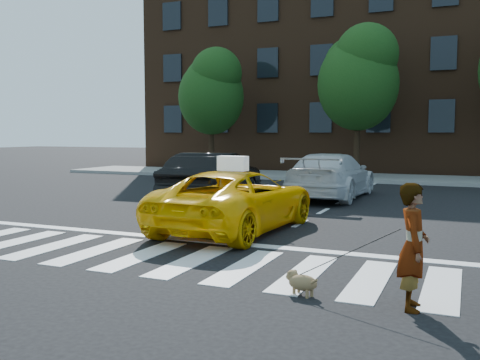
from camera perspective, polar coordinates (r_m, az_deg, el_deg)
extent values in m
plane|color=black|center=(9.73, -10.46, -7.98)|extent=(120.00, 120.00, 0.00)
cube|color=silver|center=(9.73, -10.46, -7.94)|extent=(13.00, 2.40, 0.01)
cube|color=silver|center=(11.07, -5.84, -6.31)|extent=(12.00, 0.30, 0.01)
cube|color=slate|center=(26.01, 11.42, 0.30)|extent=(30.00, 4.00, 0.15)
cube|color=#462A19|center=(33.52, 14.29, 11.43)|extent=(26.00, 10.00, 12.00)
cylinder|color=black|center=(27.75, -3.06, 3.89)|extent=(0.28, 0.28, 3.25)
ellipsoid|color=#12370F|center=(27.81, -3.09, 8.85)|extent=(3.38, 3.38, 3.89)
sphere|color=#12370F|center=(27.56, -2.53, 11.33)|extent=(2.60, 2.60, 2.60)
sphere|color=#12370F|center=(28.26, -3.51, 10.51)|extent=(2.34, 2.34, 2.34)
cylinder|color=black|center=(25.34, 12.37, 4.01)|extent=(0.28, 0.28, 3.55)
ellipsoid|color=#12370F|center=(25.43, 12.48, 9.94)|extent=(3.69, 3.69, 4.25)
sphere|color=#12370F|center=(25.31, 13.36, 12.86)|extent=(2.84, 2.84, 2.84)
sphere|color=#12370F|center=(25.84, 11.85, 11.93)|extent=(2.56, 2.56, 2.56)
imported|color=#EEB005|center=(11.97, -0.37, -2.17)|extent=(2.50, 4.98, 1.35)
imported|color=black|center=(16.63, -2.85, 0.23)|extent=(2.01, 4.88, 1.57)
imported|color=silver|center=(18.11, 9.72, 0.46)|extent=(2.19, 5.23, 1.51)
imported|color=#999999|center=(6.95, 17.99, -6.77)|extent=(0.45, 0.62, 1.57)
ellipsoid|color=#926A4A|center=(7.34, 6.73, -10.84)|extent=(0.44, 0.35, 0.22)
sphere|color=#926A4A|center=(7.45, 5.60, -10.13)|extent=(0.22, 0.22, 0.16)
sphere|color=#926A4A|center=(7.50, 5.22, -10.25)|extent=(0.10, 0.10, 0.08)
cylinder|color=#926A4A|center=(7.21, 7.91, -10.68)|extent=(0.12, 0.08, 0.09)
sphere|color=#926A4A|center=(7.48, 5.89, -9.70)|extent=(0.08, 0.08, 0.06)
sphere|color=#926A4A|center=(7.40, 5.33, -9.85)|extent=(0.08, 0.08, 0.06)
cylinder|color=#926A4A|center=(7.42, 5.79, -11.64)|extent=(0.06, 0.06, 0.11)
cylinder|color=#926A4A|center=(7.49, 6.29, -11.49)|extent=(0.06, 0.06, 0.11)
cylinder|color=#926A4A|center=(7.27, 7.17, -12.00)|extent=(0.06, 0.06, 0.11)
cylinder|color=#926A4A|center=(7.34, 7.67, -11.84)|extent=(0.06, 0.06, 0.11)
cube|color=white|center=(11.71, -0.76, 1.79)|extent=(0.66, 0.31, 0.32)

